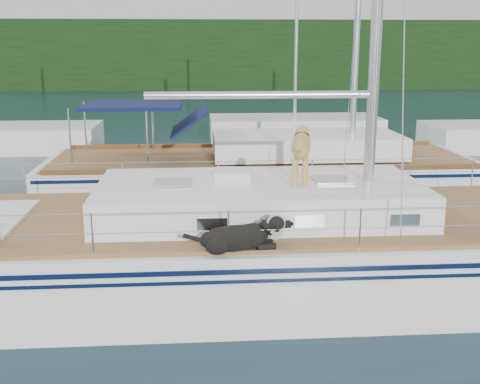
{
  "coord_description": "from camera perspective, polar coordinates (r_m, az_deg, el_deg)",
  "views": [
    {
      "loc": [
        -0.21,
        -9.44,
        3.99
      ],
      "look_at": [
        0.5,
        0.2,
        1.6
      ],
      "focal_mm": 45.0,
      "sensor_mm": 36.0,
      "label": 1
    }
  ],
  "objects": [
    {
      "name": "main_sailboat",
      "position": [
        10.0,
        -2.22,
        -5.47
      ],
      "size": [
        12.0,
        3.86,
        14.01
      ],
      "color": "white",
      "rests_on": "ground"
    },
    {
      "name": "ground",
      "position": [
        10.25,
        -2.74,
        -9.04
      ],
      "size": [
        120.0,
        120.0,
        0.0
      ],
      "primitive_type": "plane",
      "color": "black",
      "rests_on": "ground"
    },
    {
      "name": "shore_bank",
      "position": [
        55.74,
        -4.04,
        10.38
      ],
      "size": [
        92.0,
        1.0,
        1.2
      ],
      "primitive_type": "cube",
      "color": "#595147",
      "rests_on": "ground"
    },
    {
      "name": "neighbor_sailboat",
      "position": [
        15.71,
        2.31,
        1.52
      ],
      "size": [
        11.0,
        3.5,
        13.3
      ],
      "color": "white",
      "rests_on": "ground"
    },
    {
      "name": "bg_boat_center",
      "position": [
        26.02,
        5.18,
        6.03
      ],
      "size": [
        7.2,
        3.0,
        11.65
      ],
      "color": "white",
      "rests_on": "ground"
    },
    {
      "name": "tree_line",
      "position": [
        54.45,
        -4.08,
        12.83
      ],
      "size": [
        90.0,
        3.0,
        6.0
      ],
      "primitive_type": "cube",
      "color": "black",
      "rests_on": "ground"
    }
  ]
}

